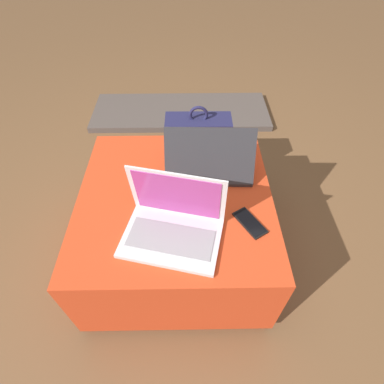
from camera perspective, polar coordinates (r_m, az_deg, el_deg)
ground_plane at (r=1.61m, az=-2.60°, el=-11.25°), size 14.00×14.00×0.00m
ottoman at (r=1.42m, az=-2.90°, el=-6.56°), size 0.81×0.82×0.44m
laptop_near at (r=1.09m, az=-3.57°, el=-5.99°), size 0.40×0.31×0.25m
laptop_far at (r=1.32m, az=3.24°, el=5.54°), size 0.38×0.25×0.23m
cell_phone at (r=1.17m, az=10.96°, el=-5.76°), size 0.13×0.15×0.01m
backpack at (r=1.78m, az=1.10°, el=7.37°), size 0.35×0.19×0.55m
fireplace_hearth at (r=2.52m, az=-2.15°, el=15.05°), size 1.40×0.50×0.04m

